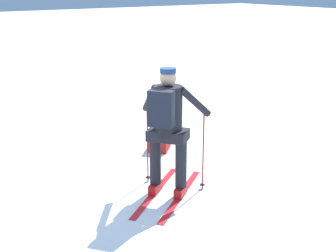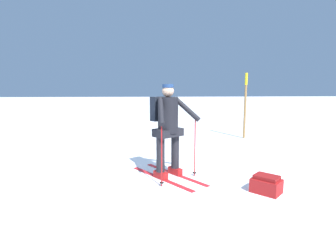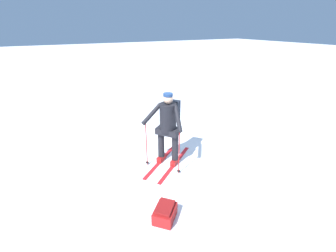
% 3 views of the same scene
% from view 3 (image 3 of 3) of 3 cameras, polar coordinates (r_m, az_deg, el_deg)
% --- Properties ---
extents(ground_plane, '(80.00, 80.00, 0.00)m').
position_cam_3_polar(ground_plane, '(5.49, 7.01, -9.09)').
color(ground_plane, white).
extents(skier, '(1.36, 1.60, 1.70)m').
position_cam_3_polar(skier, '(5.00, 0.09, 0.44)').
color(skier, red).
rests_on(skier, ground_plane).
extents(dropped_backpack, '(0.53, 0.53, 0.28)m').
position_cam_3_polar(dropped_backpack, '(4.03, -0.78, -21.14)').
color(dropped_backpack, maroon).
rests_on(dropped_backpack, ground_plane).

